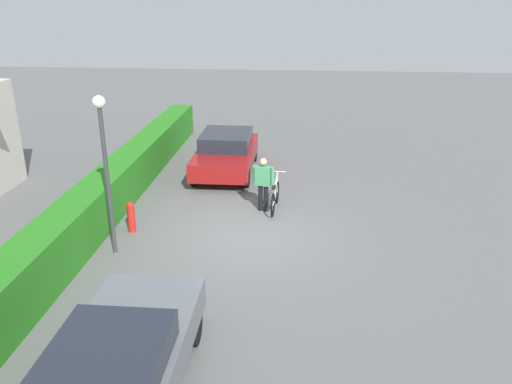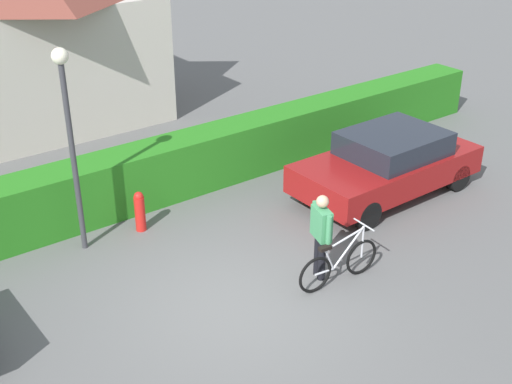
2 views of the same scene
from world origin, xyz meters
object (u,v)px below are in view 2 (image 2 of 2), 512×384
object	(u,v)px
street_lamp	(69,122)
bicycle	(339,264)
fire_hydrant	(140,211)
parked_car_far	(388,163)
person_rider	(321,231)

from	to	relation	value
street_lamp	bicycle	bearing A→B (deg)	-51.01
street_lamp	fire_hydrant	bearing A→B (deg)	-2.52
parked_car_far	street_lamp	size ratio (longest dim) A/B	1.09
person_rider	fire_hydrant	size ratio (longest dim) A/B	1.91
bicycle	parked_car_far	bearing A→B (deg)	30.72
parked_car_far	bicycle	xyz separation A→B (m)	(-3.10, -1.84, -0.34)
bicycle	street_lamp	size ratio (longest dim) A/B	0.44
street_lamp	fire_hydrant	world-z (taller)	street_lamp
parked_car_far	person_rider	distance (m)	3.58
street_lamp	parked_car_far	bearing A→B (deg)	-16.44
person_rider	bicycle	bearing A→B (deg)	-67.12
person_rider	parked_car_far	bearing A→B (deg)	25.09
person_rider	fire_hydrant	xyz separation A→B (m)	(-1.66, 3.25, -0.48)
parked_car_far	street_lamp	xyz separation A→B (m)	(-6.03, 1.78, 1.74)
bicycle	fire_hydrant	bearing A→B (deg)	116.69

